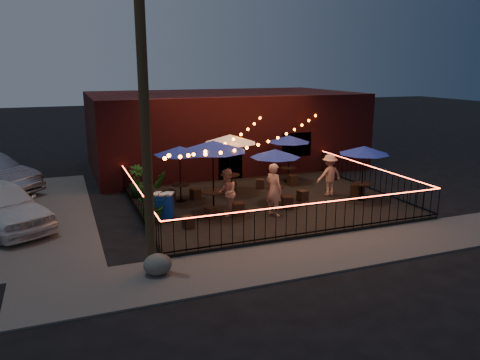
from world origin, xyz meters
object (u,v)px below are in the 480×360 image
object	(u,v)px
cafe_table_2	(275,154)
cafe_table_5	(289,140)
cafe_table_1	(179,151)
cafe_table_3	(230,140)
cafe_table_0	(213,147)
utility_pole	(145,124)
cafe_table_4	(364,151)
boulder	(158,264)
cooler	(164,205)

from	to	relation	value
cafe_table_2	cafe_table_5	world-z (taller)	cafe_table_5
cafe_table_1	cafe_table_3	world-z (taller)	cafe_table_3
cafe_table_0	cafe_table_2	size ratio (longest dim) A/B	1.05
utility_pole	cafe_table_0	size ratio (longest dim) A/B	2.97
utility_pole	cafe_table_4	distance (m)	9.89
cafe_table_1	boulder	bearing A→B (deg)	-109.52
cooler	cafe_table_3	bearing A→B (deg)	59.92
cafe_table_1	cooler	world-z (taller)	cafe_table_1
utility_pole	cafe_table_0	world-z (taller)	utility_pole
cafe_table_3	boulder	world-z (taller)	cafe_table_3
utility_pole	cafe_table_1	world-z (taller)	utility_pole
cafe_table_4	cafe_table_1	bearing A→B (deg)	160.37
cafe_table_5	cafe_table_1	bearing A→B (deg)	-165.89
cafe_table_0	cafe_table_1	distance (m)	2.18
cafe_table_2	cafe_table_4	size ratio (longest dim) A/B	1.17
cafe_table_0	cooler	size ratio (longest dim) A/B	3.00
cafe_table_3	cooler	xyz separation A→B (m)	(-3.36, -2.35, -1.81)
cafe_table_3	cafe_table_4	xyz separation A→B (m)	(4.53, -2.99, -0.27)
cafe_table_2	cafe_table_1	bearing A→B (deg)	154.22
cafe_table_0	cafe_table_2	distance (m)	2.71
cafe_table_0	boulder	size ratio (longest dim) A/B	3.28
cafe_table_3	cooler	distance (m)	4.48
cafe_table_4	cafe_table_5	bearing A→B (deg)	109.63
cooler	boulder	distance (m)	4.50
cafe_table_1	cooler	bearing A→B (deg)	-120.56
cafe_table_4	cooler	distance (m)	8.07
cafe_table_2	boulder	xyz separation A→B (m)	(-5.53, -4.53, -1.80)
cafe_table_4	cooler	xyz separation A→B (m)	(-7.90, 0.64, -1.55)
cafe_table_5	cooler	size ratio (longest dim) A/B	2.60
cafe_table_0	cafe_table_4	world-z (taller)	cafe_table_0
utility_pole	cafe_table_4	world-z (taller)	utility_pole
utility_pole	cooler	world-z (taller)	utility_pole
cafe_table_0	boulder	bearing A→B (deg)	-125.00
cafe_table_4	boulder	distance (m)	9.92
cafe_table_1	cafe_table_2	xyz separation A→B (m)	(3.35, -1.62, -0.06)
cafe_table_2	boulder	size ratio (longest dim) A/B	3.11
cafe_table_0	cafe_table_5	world-z (taller)	cafe_table_0
cafe_table_1	cafe_table_4	world-z (taller)	cafe_table_1
cafe_table_3	cafe_table_5	world-z (taller)	cafe_table_3
utility_pole	cafe_table_4	xyz separation A→B (m)	(9.11, 3.38, -1.85)
cafe_table_3	boulder	distance (m)	8.33
utility_pole	boulder	size ratio (longest dim) A/B	9.72
cafe_table_1	cafe_table_4	distance (m)	7.26
cafe_table_5	cafe_table_0	bearing A→B (deg)	-144.54
cooler	cafe_table_4	bearing A→B (deg)	20.34
cafe_table_0	boulder	world-z (taller)	cafe_table_0
cafe_table_2	cafe_table_3	xyz separation A→B (m)	(-1.05, 2.17, 0.30)
cafe_table_0	cafe_table_5	distance (m)	5.86
cafe_table_4	boulder	bearing A→B (deg)	-157.60
cafe_table_0	cafe_table_3	xyz separation A→B (m)	(1.58, 2.56, -0.19)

